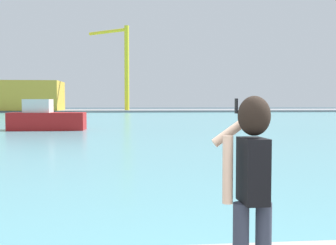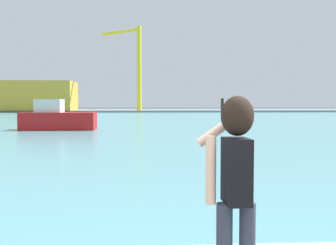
{
  "view_description": "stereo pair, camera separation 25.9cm",
  "coord_description": "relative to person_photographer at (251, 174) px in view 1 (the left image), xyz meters",
  "views": [
    {
      "loc": [
        -1.16,
        -2.68,
        2.16
      ],
      "look_at": [
        -0.43,
        5.14,
        1.77
      ],
      "focal_mm": 43.44,
      "sensor_mm": 36.0,
      "label": 1
    },
    {
      "loc": [
        -0.91,
        -2.7,
        2.16
      ],
      "look_at": [
        -0.43,
        5.14,
        1.77
      ],
      "focal_mm": 43.44,
      "sensor_mm": 36.0,
      "label": 2
    }
  ],
  "objects": [
    {
      "name": "ground_plane",
      "position": [
        0.13,
        49.3,
        -1.54
      ],
      "size": [
        220.0,
        220.0,
        0.0
      ],
      "primitive_type": "plane",
      "color": "#334751"
    },
    {
      "name": "harbor_water",
      "position": [
        0.13,
        51.3,
        -1.53
      ],
      "size": [
        140.0,
        100.0,
        0.02
      ],
      "primitive_type": "cube",
      "color": "#599EA8",
      "rests_on": "ground_plane"
    },
    {
      "name": "far_shore_dock",
      "position": [
        0.13,
        91.3,
        -1.33
      ],
      "size": [
        140.0,
        20.0,
        0.42
      ],
      "primitive_type": "cube",
      "color": "gray",
      "rests_on": "ground_plane"
    },
    {
      "name": "person_photographer",
      "position": [
        0.0,
        0.0,
        0.0
      ],
      "size": [
        0.53,
        0.55,
        1.74
      ],
      "rotation": [
        0.0,
        0.0,
        1.6
      ],
      "color": "#2D3342",
      "rests_on": "quay_promenade"
    },
    {
      "name": "boat_moored",
      "position": [
        -7.47,
        28.57,
        -0.65
      ],
      "size": [
        5.66,
        2.39,
        2.37
      ],
      "rotation": [
        0.0,
        0.0,
        -0.01
      ],
      "color": "#B21919",
      "rests_on": "harbor_water"
    },
    {
      "name": "warehouse_left",
      "position": [
        -23.99,
        86.12,
        1.99
      ],
      "size": [
        16.33,
        10.19,
        6.21
      ],
      "primitive_type": "cube",
      "color": "gold",
      "rests_on": "far_shore_dock"
    },
    {
      "name": "port_crane",
      "position": [
        -2.63,
        85.77,
        9.8
      ],
      "size": [
        9.1,
        7.35,
        18.14
      ],
      "color": "yellow",
      "rests_on": "far_shore_dock"
    }
  ]
}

